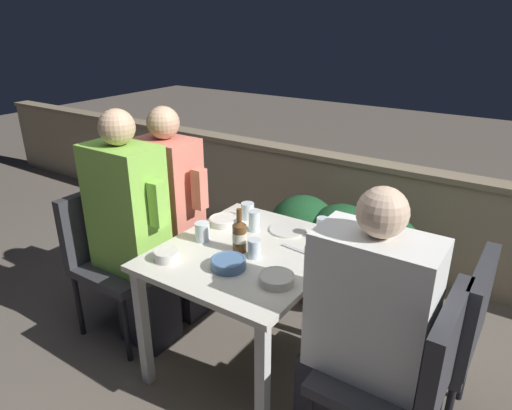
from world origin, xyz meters
name	(u,v)px	position (x,y,z in m)	size (l,w,h in m)	color
ground_plane	(249,361)	(0.00, 0.00, 0.00)	(16.00, 16.00, 0.00)	#665B51
parapet_wall	(356,209)	(0.00, 1.48, 0.41)	(9.00, 0.18, 0.82)	gray
dining_table	(248,266)	(0.00, 0.00, 0.62)	(0.82, 0.94, 0.72)	silver
planter_hedge	(340,250)	(0.15, 0.84, 0.39)	(1.03, 0.47, 0.70)	brown
chair_left_near	(112,247)	(-0.88, -0.15, 0.54)	(0.48, 0.48, 0.88)	#333338
person_green_blouse	(133,232)	(-0.68, -0.15, 0.69)	(0.49, 0.26, 1.38)	#282833
chair_left_far	(152,227)	(-0.89, 0.18, 0.54)	(0.48, 0.48, 0.88)	#333338
person_coral_top	(174,214)	(-0.69, 0.18, 0.68)	(0.47, 0.26, 1.34)	#282833
chair_right_near	(408,370)	(0.89, -0.19, 0.54)	(0.48, 0.48, 0.88)	#333338
person_white_polo	(360,332)	(0.68, -0.19, 0.63)	(0.52, 0.26, 1.26)	#282833
chair_right_far	(443,326)	(0.93, 0.17, 0.54)	(0.48, 0.48, 0.88)	#333338
beer_bottle	(239,235)	(-0.03, -0.04, 0.80)	(0.07, 0.07, 0.23)	brown
plate_0	(288,230)	(0.06, 0.30, 0.72)	(0.20, 0.20, 0.01)	silver
bowl_0	(167,255)	(-0.27, -0.31, 0.74)	(0.12, 0.12, 0.05)	silver
bowl_1	(228,263)	(0.03, -0.20, 0.74)	(0.17, 0.17, 0.05)	#4C709E
bowl_2	(276,278)	(0.28, -0.19, 0.74)	(0.16, 0.16, 0.04)	beige
bowl_3	(224,220)	(-0.29, 0.17, 0.74)	(0.16, 0.16, 0.04)	silver
glass_cup_0	(248,211)	(-0.22, 0.31, 0.76)	(0.08, 0.08, 0.10)	silver
glass_cup_1	(254,221)	(-0.10, 0.20, 0.77)	(0.06, 0.06, 0.12)	silver
glass_cup_2	(254,249)	(0.07, -0.05, 0.76)	(0.07, 0.07, 0.10)	silver
glass_cup_3	(202,232)	(-0.26, -0.05, 0.77)	(0.08, 0.08, 0.10)	silver
glass_cup_4	(322,228)	(0.25, 0.33, 0.77)	(0.06, 0.06, 0.12)	silver
fork_0	(296,250)	(0.21, 0.13, 0.72)	(0.17, 0.04, 0.01)	silver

